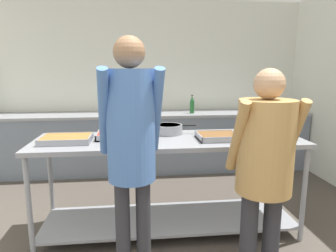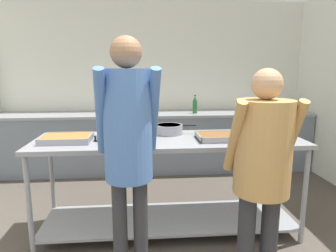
% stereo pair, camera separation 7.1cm
% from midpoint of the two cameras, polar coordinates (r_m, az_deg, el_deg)
% --- Properties ---
extents(wall_rear, '(4.97, 0.06, 2.65)m').
position_cam_midpoint_polar(wall_rear, '(4.94, -3.66, 7.88)').
color(wall_rear, silver).
rests_on(wall_rear, ground_plane).
extents(back_counter, '(4.81, 0.65, 0.91)m').
position_cam_midpoint_polar(back_counter, '(4.70, -3.32, -2.99)').
color(back_counter, slate).
rests_on(back_counter, ground_plane).
extents(serving_counter, '(2.49, 0.74, 0.93)m').
position_cam_midpoint_polar(serving_counter, '(2.89, -0.49, -8.22)').
color(serving_counter, gray).
rests_on(serving_counter, ground_plane).
extents(serving_tray_roast, '(0.43, 0.33, 0.05)m').
position_cam_midpoint_polar(serving_tray_roast, '(2.83, -19.46, -2.39)').
color(serving_tray_roast, gray).
rests_on(serving_tray_roast, serving_counter).
extents(serving_tray_greens, '(0.45, 0.32, 0.05)m').
position_cam_midpoint_polar(serving_tray_greens, '(2.88, -9.61, -1.71)').
color(serving_tray_greens, gray).
rests_on(serving_tray_greens, serving_counter).
extents(sauce_pan, '(0.41, 0.27, 0.10)m').
position_cam_midpoint_polar(sauce_pan, '(2.99, -0.52, -0.56)').
color(sauce_pan, gray).
rests_on(sauce_pan, serving_counter).
extents(serving_tray_vegetables, '(0.37, 0.32, 0.05)m').
position_cam_midpoint_polar(serving_tray_vegetables, '(2.81, 8.73, -2.00)').
color(serving_tray_vegetables, gray).
rests_on(serving_tray_vegetables, serving_counter).
extents(broccoli_bowl, '(0.21, 0.21, 0.10)m').
position_cam_midpoint_polar(broccoli_bowl, '(2.85, 15.27, -1.79)').
color(broccoli_bowl, '#B2B2B7').
rests_on(broccoli_bowl, serving_counter).
extents(plate_stack, '(0.24, 0.24, 0.05)m').
position_cam_midpoint_polar(plate_stack, '(3.25, 17.40, -0.64)').
color(plate_stack, white).
rests_on(plate_stack, serving_counter).
extents(guest_serving_left, '(0.45, 0.38, 1.79)m').
position_cam_midpoint_polar(guest_serving_left, '(2.05, -8.02, -2.14)').
color(guest_serving_left, '#2D2D33').
rests_on(guest_serving_left, ground_plane).
extents(guest_serving_right, '(0.49, 0.39, 1.58)m').
position_cam_midpoint_polar(guest_serving_right, '(2.20, 17.06, -5.80)').
color(guest_serving_right, '#2D2D33').
rests_on(guest_serving_right, ground_plane).
extents(water_bottle, '(0.07, 0.07, 0.28)m').
position_cam_midpoint_polar(water_bottle, '(4.60, 4.16, 4.04)').
color(water_bottle, '#23602D').
rests_on(water_bottle, back_counter).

